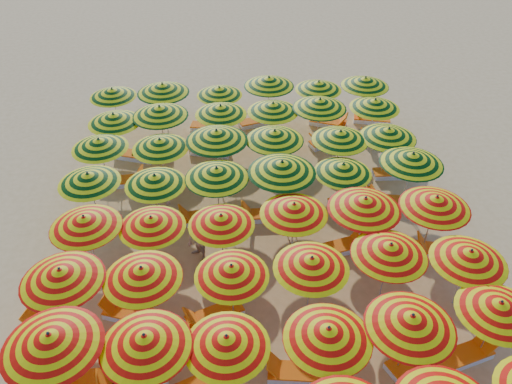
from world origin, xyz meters
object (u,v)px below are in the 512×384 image
(umbrella_19, at_px, (151,222))
(beachgoer_a, at_px, (165,186))
(umbrella_25, at_px, (155,180))
(umbrella_44, at_px, (219,91))
(umbrella_33, at_px, (275,135))
(umbrella_21, at_px, (294,209))
(lounger_6, at_px, (298,373))
(lounger_25, at_px, (378,137))
(lounger_12, at_px, (341,247))
(lounger_13, at_px, (440,251))
(umbrella_7, at_px, (145,341))
(lounger_10, at_px, (131,314))
(umbrella_26, at_px, (217,173))
(umbrella_37, at_px, (160,111))
(umbrella_28, at_px, (343,169))
(umbrella_35, at_px, (388,133))
(umbrella_45, at_px, (269,82))
(umbrella_38, at_px, (221,110))
(umbrella_8, at_px, (227,341))
(umbrella_10, at_px, (411,321))
(umbrella_47, at_px, (365,82))
(umbrella_30, at_px, (99,144))
(umbrella_9, at_px, (328,333))
(lounger_27, at_px, (258,121))
(umbrella_6, at_px, (51,340))
(lounger_23, at_px, (211,151))
(umbrella_11, at_px, (499,307))
(umbrella_39, at_px, (273,107))
(lounger_17, at_px, (386,201))
(umbrella_43, at_px, (163,88))
(lounger_16, at_px, (352,202))
(umbrella_32, at_px, (217,135))
(umbrella_34, at_px, (340,136))
(umbrella_36, at_px, (114,118))
(lounger_18, at_px, (124,181))
(umbrella_12, at_px, (61,275))
(umbrella_16, at_px, (390,250))
(lounger_24, at_px, (327,142))
(umbrella_14, at_px, (232,271))
(umbrella_23, at_px, (436,202))
(umbrella_31, at_px, (160,144))
(lounger_9, at_px, (55,328))
(lounger_21, at_px, (136,156))
(lounger_14, at_px, (203,216))
(umbrella_27, at_px, (282,167))
(lounger_28, at_px, (329,122))
(lounger_7, at_px, (416,358))
(lounger_3, at_px, (92,380))
(umbrella_13, at_px, (142,273))
(beachgoer_b, at_px, (198,241))
(umbrella_42, at_px, (113,93))

(umbrella_19, relative_size, beachgoer_a, 1.85)
(umbrella_25, xyz_separation_m, umbrella_44, (2.41, 6.52, -0.06))
(umbrella_19, distance_m, umbrella_33, 6.18)
(umbrella_33, bearing_deg, umbrella_21, -88.98)
(lounger_6, bearing_deg, lounger_25, -107.25)
(lounger_12, relative_size, lounger_13, 1.00)
(umbrella_7, distance_m, lounger_10, 3.19)
(umbrella_26, xyz_separation_m, umbrella_37, (-2.17, 4.44, 0.06))
(umbrella_28, distance_m, umbrella_35, 2.95)
(umbrella_45, bearing_deg, umbrella_21, -91.47)
(umbrella_38, bearing_deg, umbrella_8, -91.48)
(umbrella_10, height_order, umbrella_47, umbrella_10)
(umbrella_30, xyz_separation_m, lounger_6, (6.17, -8.99, -1.83))
(umbrella_9, relative_size, lounger_27, 1.27)
(umbrella_7, height_order, umbrella_44, umbrella_7)
(umbrella_6, height_order, lounger_23, umbrella_6)
(umbrella_11, xyz_separation_m, umbrella_39, (-4.44, 10.90, 0.04))
(umbrella_28, xyz_separation_m, lounger_17, (1.89, 0.17, -1.75))
(umbrella_43, xyz_separation_m, lounger_13, (9.50, -8.99, -2.00))
(lounger_6, height_order, lounger_16, same)
(umbrella_32, height_order, umbrella_34, umbrella_32)
(umbrella_21, bearing_deg, umbrella_35, 43.68)
(umbrella_36, relative_size, lounger_10, 1.35)
(umbrella_25, xyz_separation_m, lounger_6, (3.94, -6.52, -1.81))
(lounger_18, bearing_deg, umbrella_25, -61.53)
(umbrella_12, height_order, umbrella_16, umbrella_12)
(umbrella_7, distance_m, lounger_24, 13.25)
(umbrella_12, height_order, umbrella_32, umbrella_32)
(umbrella_14, bearing_deg, lounger_16, 44.83)
(beachgoer_a, bearing_deg, umbrella_44, 133.50)
(umbrella_23, relative_size, umbrella_37, 0.97)
(umbrella_12, bearing_deg, umbrella_38, 62.59)
(umbrella_34, bearing_deg, lounger_24, 85.80)
(umbrella_31, xyz_separation_m, lounger_9, (-2.82, -6.69, -1.84))
(lounger_6, height_order, lounger_17, same)
(umbrella_26, height_order, lounger_21, umbrella_26)
(umbrella_43, xyz_separation_m, lounger_14, (1.56, -6.48, -2.00))
(umbrella_7, xyz_separation_m, lounger_14, (1.29, 6.61, -1.93))
(umbrella_11, relative_size, umbrella_21, 0.95)
(umbrella_45, bearing_deg, umbrella_27, -92.82)
(umbrella_6, xyz_separation_m, lounger_28, (9.43, 12.73, -2.07))
(lounger_12, xyz_separation_m, lounger_27, (-1.99, 8.71, 0.00))
(umbrella_10, bearing_deg, lounger_10, 161.39)
(lounger_7, bearing_deg, umbrella_33, 84.57)
(lounger_6, bearing_deg, lounger_3, 5.70)
(umbrella_13, distance_m, beachgoer_b, 3.06)
(lounger_21, bearing_deg, umbrella_42, 131.71)
(lounger_6, bearing_deg, umbrella_11, -169.01)
(umbrella_38, bearing_deg, umbrella_42, 154.97)
(umbrella_32, bearing_deg, umbrella_33, -0.35)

